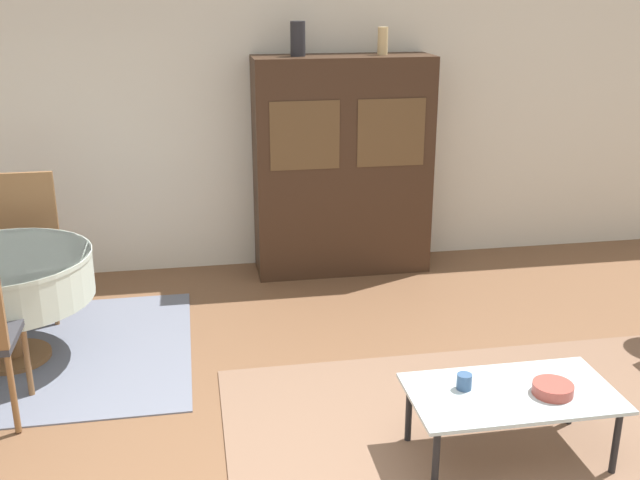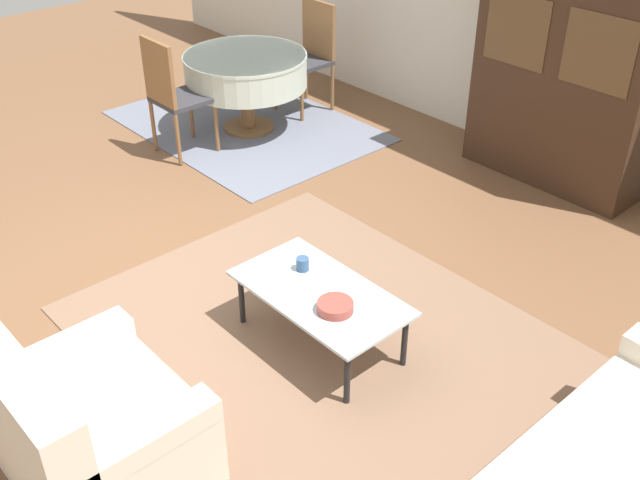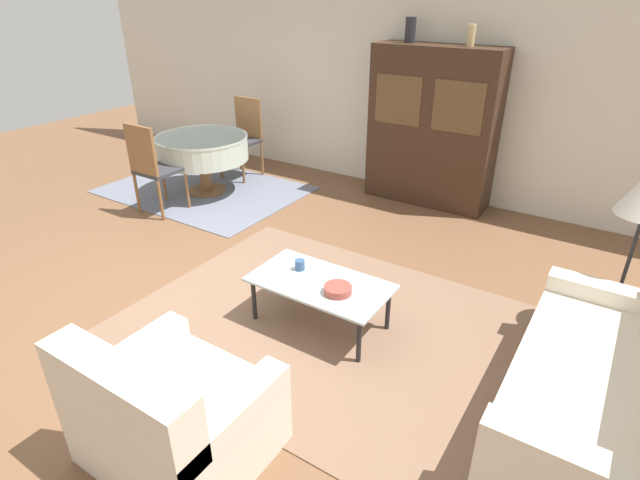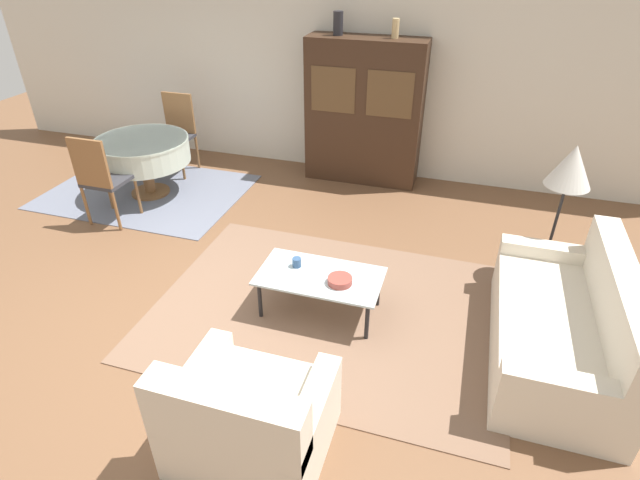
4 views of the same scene
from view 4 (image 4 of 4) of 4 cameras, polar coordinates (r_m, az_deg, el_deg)
The scene contains 16 objects.
ground_plane at distance 4.56m, azimuth -14.53°, elevation -8.96°, with size 14.00×14.00×0.00m, color brown.
wall_back at distance 6.97m, azimuth -0.43°, elevation 19.01°, with size 10.00×0.06×2.70m.
area_rug at distance 4.52m, azimuth 1.01°, elevation -8.02°, with size 3.07×2.30×0.01m.
dining_rug at distance 6.91m, azimuth -19.15°, elevation 5.26°, with size 2.47×1.78×0.01m.
couch at distance 4.32m, azimuth 26.14°, elevation -9.04°, with size 0.88×1.77×0.87m.
armchair at distance 3.34m, azimuth -8.12°, elevation -19.73°, with size 0.95×0.82×0.84m.
coffee_table at distance 4.30m, azimuth 0.00°, elevation -4.44°, with size 1.07×0.58×0.38m.
display_cabinet at distance 6.63m, azimuth 5.06°, elevation 14.33°, with size 1.47×0.47×1.83m.
dining_table at distance 6.63m, azimuth -19.60°, elevation 9.57°, with size 1.14×1.14×0.73m.
dining_chair_near at distance 6.06m, azimuth -23.81°, elevation 6.75°, with size 0.44×0.44×1.05m.
dining_chair_far at distance 7.23m, azimuth -16.06°, elevation 12.10°, with size 0.44×0.44×1.05m.
floor_lamp at distance 4.88m, azimuth 26.71°, elevation 7.10°, with size 0.39×0.39×1.36m.
cup at distance 4.37m, azimuth -2.67°, elevation -2.56°, with size 0.08×0.08×0.08m.
bowl at distance 4.17m, azimuth 2.29°, elevation -4.64°, with size 0.21×0.21×0.06m.
vase_tall at distance 6.48m, azimuth 2.09°, elevation 23.52°, with size 0.12×0.12×0.27m.
vase_short at distance 6.34m, azimuth 8.62°, elevation 22.80°, with size 0.08×0.08×0.22m.
Camera 4 is at (2.07, -2.84, 2.91)m, focal length 28.00 mm.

